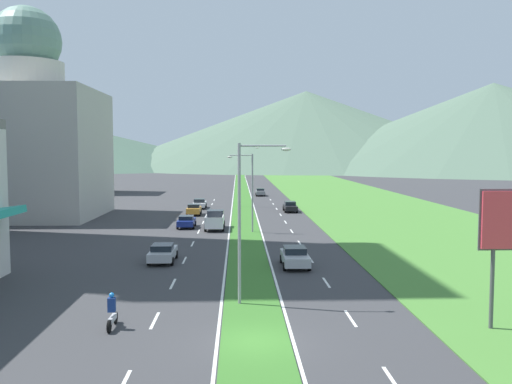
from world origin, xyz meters
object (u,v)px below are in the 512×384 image
street_lamp_near (245,212)px  car_5 (290,206)px  motorcycle_rider (112,313)px  pickup_truck_1 (215,220)px  car_0 (295,257)px  street_lamp_mid (249,187)px  car_8 (163,253)px  street_lamp_far (241,171)px  car_2 (186,221)px  car_6 (260,192)px  car_3 (194,209)px  car_1 (200,203)px

street_lamp_near → car_5: street_lamp_near is taller
car_5 → motorcycle_rider: size_ratio=2.39×
pickup_truck_1 → car_0: bearing=-161.1°
street_lamp_mid → car_8: size_ratio=1.89×
car_8 → street_lamp_far: bearing=-8.5°
street_lamp_far → motorcycle_rider: 59.79m
car_2 → car_0: bearing=-154.5°
car_6 → motorcycle_rider: 80.94m
street_lamp_near → car_0: (3.91, 10.11, -4.54)m
car_2 → car_6: 45.82m
car_0 → car_2: 23.82m
street_lamp_mid → street_lamp_far: size_ratio=0.88×
motorcycle_rider → street_lamp_mid: bearing=-13.3°
car_3 → pickup_truck_1: size_ratio=0.76×
car_3 → motorcycle_rider: 47.95m
car_6 → car_3: bearing=-18.0°
car_5 → street_lamp_mid: bearing=-17.5°
car_2 → car_6: car_6 is taller
car_0 → car_8: size_ratio=1.01×
car_6 → car_8: (-10.38, -64.03, -0.02)m
car_6 → pickup_truck_1: bearing=-8.7°
street_lamp_far → car_5: bearing=-46.1°
street_lamp_near → car_8: (-6.38, 12.22, -4.56)m
street_lamp_near → motorcycle_rider: size_ratio=4.60×
street_lamp_near → car_6: size_ratio=2.29×
car_3 → car_8: bearing=-179.8°
street_lamp_far → car_8: street_lamp_far is taller
car_6 → pickup_truck_1: 46.39m
car_6 → car_8: bearing=-9.2°
street_lamp_mid → car_8: bearing=-115.0°
car_5 → pickup_truck_1: (-10.20, -17.43, 0.23)m
car_1 → car_5: 14.41m
street_lamp_far → pickup_truck_1: (-3.08, -24.83, -4.61)m
car_0 → car_8: 10.50m
car_2 → car_3: (-0.15, 12.35, 0.06)m
car_2 → car_8: 19.40m
street_lamp_near → street_lamp_far: bearing=89.9°
pickup_truck_1 → car_8: bearing=169.5°
car_0 → car_3: 35.41m
car_5 → car_8: car_5 is taller
car_0 → car_2: (-10.25, 21.50, -0.04)m
street_lamp_near → motorcycle_rider: street_lamp_near is taller
car_1 → car_6: size_ratio=1.15×
car_1 → car_3: (-0.16, -8.86, 0.03)m
street_lamp_near → street_lamp_mid: bearing=88.3°
car_8 → pickup_truck_1: bearing=-10.5°
car_3 → motorcycle_rider: bearing=179.8°
car_5 → car_1: bearing=-110.3°
street_lamp_near → car_1: 53.40m
car_8 → car_2: bearing=-0.1°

